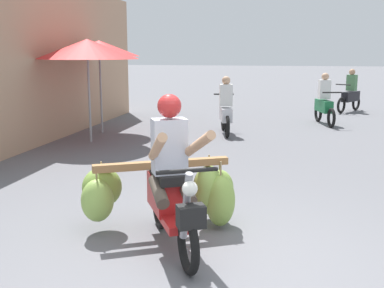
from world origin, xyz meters
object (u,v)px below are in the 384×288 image
motorbike_distant_far_ahead (324,104)px  market_umbrella_further_along (87,49)px  motorbike_main_loaded (171,188)px  motorbike_distant_ahead_right (226,111)px  motorbike_distant_ahead_left (350,94)px  market_umbrella_near_shop (99,48)px

motorbike_distant_far_ahead → market_umbrella_further_along: 6.58m
motorbike_main_loaded → motorbike_distant_far_ahead: (2.14, 8.66, 0.04)m
motorbike_distant_far_ahead → motorbike_main_loaded: bearing=-103.9°
motorbike_distant_ahead_right → motorbike_distant_far_ahead: (2.42, 2.16, 0.00)m
motorbike_distant_ahead_right → motorbike_distant_ahead_left: bearing=56.4°
motorbike_distant_far_ahead → market_umbrella_near_shop: 6.18m
market_umbrella_near_shop → motorbike_distant_far_ahead: bearing=24.7°
motorbike_distant_ahead_right → market_umbrella_near_shop: market_umbrella_near_shop is taller
market_umbrella_further_along → motorbike_distant_ahead_left: bearing=47.5°
motorbike_distant_far_ahead → market_umbrella_near_shop: (-5.45, -2.51, 1.48)m
motorbike_distant_ahead_left → motorbike_distant_far_ahead: same height
motorbike_distant_ahead_right → motorbike_distant_far_ahead: size_ratio=1.01×
motorbike_distant_ahead_left → market_umbrella_near_shop: bearing=-139.5°
market_umbrella_near_shop → market_umbrella_further_along: 1.27m
motorbike_main_loaded → market_umbrella_near_shop: market_umbrella_near_shop is taller
motorbike_main_loaded → market_umbrella_further_along: (-3.07, 4.91, 1.50)m
motorbike_distant_ahead_left → market_umbrella_near_shop: (-6.47, -5.54, 1.48)m
motorbike_distant_far_ahead → market_umbrella_near_shop: bearing=-155.3°
motorbike_distant_ahead_right → market_umbrella_near_shop: bearing=-173.4°
motorbike_main_loaded → market_umbrella_further_along: 5.98m
motorbike_main_loaded → motorbike_distant_ahead_right: size_ratio=1.24×
market_umbrella_near_shop → motorbike_main_loaded: bearing=-61.7°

